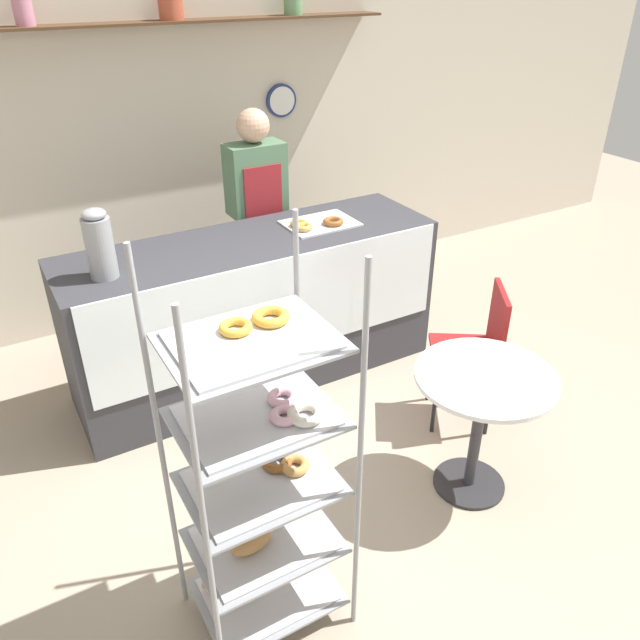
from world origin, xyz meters
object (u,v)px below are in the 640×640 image
(person_worker, at_px, (258,217))
(donut_tray_counter, at_px, (317,224))
(cafe_table, at_px, (481,404))
(cafe_chair, at_px, (479,342))
(coffee_carafe, at_px, (99,244))
(pastry_rack, at_px, (261,487))

(person_worker, bearing_deg, donut_tray_counter, -71.15)
(cafe_table, height_order, cafe_chair, cafe_chair)
(cafe_chair, distance_m, coffee_carafe, 2.21)
(cafe_chair, bearing_deg, coffee_carafe, -85.12)
(pastry_rack, height_order, cafe_table, pastry_rack)
(cafe_chair, bearing_deg, donut_tray_counter, -122.78)
(person_worker, bearing_deg, cafe_table, -82.97)
(pastry_rack, relative_size, person_worker, 1.04)
(person_worker, distance_m, cafe_chair, 1.79)
(pastry_rack, bearing_deg, cafe_chair, 19.00)
(cafe_table, distance_m, cafe_chair, 0.61)
(pastry_rack, xyz_separation_m, coffee_carafe, (-0.17, 1.60, 0.46))
(pastry_rack, distance_m, person_worker, 2.44)
(cafe_chair, bearing_deg, pastry_rack, -37.43)
(coffee_carafe, distance_m, donut_tray_counter, 1.39)
(person_worker, bearing_deg, coffee_carafe, -153.12)
(person_worker, xyz_separation_m, coffee_carafe, (-1.20, -0.61, 0.27))
(pastry_rack, relative_size, cafe_chair, 1.95)
(coffee_carafe, bearing_deg, cafe_chair, -28.69)
(cafe_table, height_order, donut_tray_counter, donut_tray_counter)
(coffee_carafe, relative_size, donut_tray_counter, 0.85)
(pastry_rack, distance_m, donut_tray_counter, 2.09)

